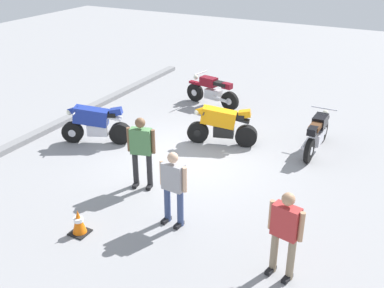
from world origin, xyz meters
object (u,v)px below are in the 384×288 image
Objects in this scene: person_in_gray_shirt at (173,185)px; motorcycle_orange_sportbike at (222,124)px; person_in_green_shirt at (141,148)px; motorcycle_maroon_cruiser at (212,91)px; person_in_red_shirt at (285,230)px; motorcycle_blue_sportbike at (95,123)px; traffic_cone at (79,222)px; motorcycle_black_cruiser at (317,133)px.

motorcycle_orange_sportbike is at bearing -165.27° from person_in_gray_shirt.
person_in_green_shirt is 1.07× the size of person_in_gray_shirt.
person_in_red_shirt is at bearing 134.05° from motorcycle_maroon_cruiser.
person_in_green_shirt reaches higher than motorcycle_blue_sportbike.
person_in_green_shirt is 3.23× the size of traffic_cone.
person_in_red_shirt is at bearing -171.63° from motorcycle_black_cruiser.
motorcycle_blue_sportbike is 1.16× the size of person_in_gray_shirt.
person_in_red_shirt reaches higher than motorcycle_blue_sportbike.
motorcycle_maroon_cruiser is 1.30× the size of person_in_gray_shirt.
motorcycle_maroon_cruiser is at bearing -135.06° from motorcycle_blue_sportbike.
person_in_green_shirt is at bearing 141.12° from motorcycle_black_cruiser.
motorcycle_black_cruiser reaches higher than traffic_cone.
traffic_cone is at bearing 64.64° from motorcycle_orange_sportbike.
person_in_green_shirt reaches higher than person_in_red_shirt.
person_in_gray_shirt is (-2.36, -3.85, 0.30)m from motorcycle_blue_sportbike.
motorcycle_blue_sportbike reaches higher than traffic_cone.
motorcycle_blue_sportbike is 3.50× the size of traffic_cone.
traffic_cone is (-3.52, -2.38, -0.33)m from motorcycle_blue_sportbike.
motorcycle_orange_sportbike is 1.20× the size of person_in_gray_shirt.
person_in_red_shirt reaches higher than traffic_cone.
motorcycle_black_cruiser is 6.66m from traffic_cone.
motorcycle_orange_sportbike is 3.98m from person_in_gray_shirt.
person_in_green_shirt is (-3.71, 3.11, 0.46)m from motorcycle_black_cruiser.
person_in_red_shirt is (-7.04, -4.64, 0.41)m from motorcycle_maroon_cruiser.
motorcycle_blue_sportbike is 6.05m from motorcycle_black_cruiser.
motorcycle_black_cruiser is at bearing -160.96° from person_in_red_shirt.
person_in_red_shirt is 1.02× the size of person_in_gray_shirt.
motorcycle_maroon_cruiser is 5.70m from person_in_green_shirt.
person_in_green_shirt is at bearing 126.28° from motorcycle_blue_sportbike.
person_in_red_shirt is (-2.83, -6.24, 0.33)m from motorcycle_blue_sportbike.
motorcycle_orange_sportbike is 0.92× the size of motorcycle_black_cruiser.
person_in_gray_shirt is (-4.66, 1.74, 0.38)m from motorcycle_black_cruiser.
person_in_gray_shirt reaches higher than motorcycle_blue_sportbike.
person_in_red_shirt reaches higher than person_in_gray_shirt.
motorcycle_maroon_cruiser and motorcycle_black_cruiser have the same top height.
person_in_gray_shirt is 1.99m from traffic_cone.
motorcycle_maroon_cruiser is 8.44m from person_in_red_shirt.
motorcycle_blue_sportbike is 4.26m from traffic_cone.
person_in_gray_shirt is 3.02× the size of traffic_cone.
motorcycle_black_cruiser is 1.28× the size of person_in_red_shirt.
person_in_gray_shirt is at bearing 39.79° from person_in_green_shirt.
motorcycle_maroon_cruiser is 6.94m from person_in_gray_shirt.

